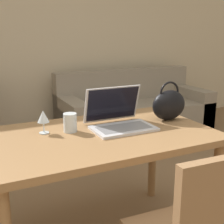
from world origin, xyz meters
TOP-DOWN VIEW (x-y plane):
  - wall_back at (0.00, 3.20)m, footprint 10.00×0.06m
  - dining_table at (-0.04, 0.80)m, footprint 1.34×0.82m
  - couch at (1.21, 2.59)m, footprint 1.93×0.84m
  - laptop at (0.11, 0.87)m, footprint 0.38×0.32m
  - drinking_glass at (-0.20, 0.90)m, footprint 0.08×0.08m
  - wine_glass at (-0.35, 0.94)m, footprint 0.07×0.07m
  - handbag at (0.48, 0.86)m, footprint 0.25×0.13m

SIDE VIEW (x-z plane):
  - couch at x=1.21m, z-range -0.13..0.69m
  - dining_table at x=-0.04m, z-range 0.28..1.02m
  - drinking_glass at x=-0.20m, z-range 0.74..0.85m
  - laptop at x=0.11m, z-range 0.68..0.93m
  - wine_glass at x=-0.35m, z-range 0.77..0.91m
  - handbag at x=0.48m, z-range 0.71..0.98m
  - wall_back at x=0.00m, z-range 0.00..2.70m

